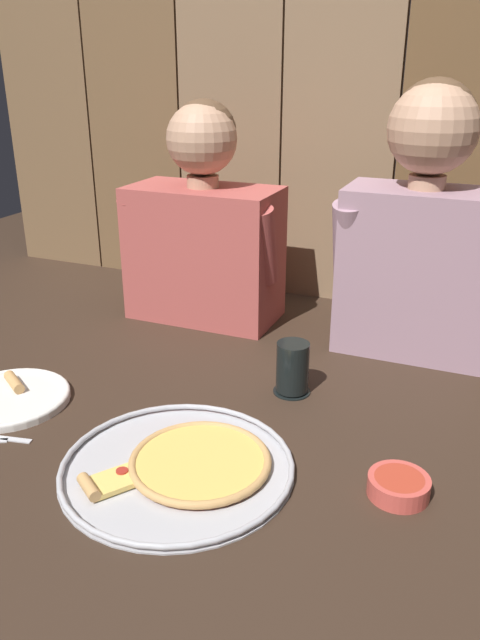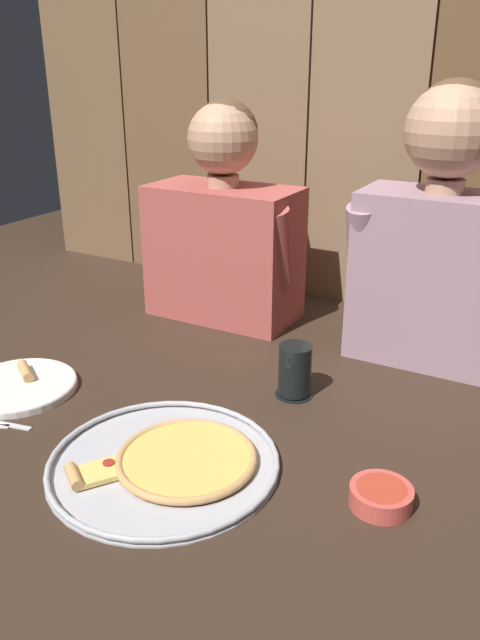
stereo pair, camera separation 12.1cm
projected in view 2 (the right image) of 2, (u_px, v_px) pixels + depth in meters
ground_plane at (216, 425)px, 1.19m from camera, size 3.20×3.20×0.00m
pizza_tray at (170, 461)px, 1.07m from camera, size 0.40×0.40×0.03m
dinner_plate at (19, 386)px, 1.32m from camera, size 0.24×0.24×0.03m
drinking_glass at (295, 371)px, 1.28m from camera, size 0.08×0.08×0.11m
dipping_bowl at (381, 495)px, 0.97m from camera, size 0.10×0.10×0.03m
diner_left at (224, 224)px, 1.62m from camera, size 0.42×0.20×0.56m
diner_right at (439, 232)px, 1.36m from camera, size 0.38×0.21×0.61m
wooden_backdrop_wall at (368, 97)px, 1.60m from camera, size 2.19×0.03×1.11m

